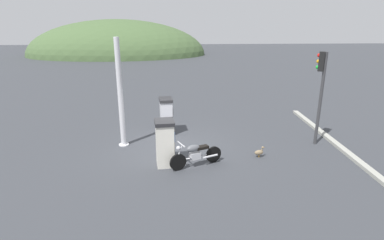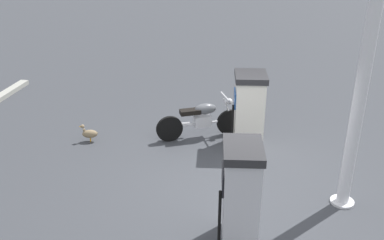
{
  "view_description": "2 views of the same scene",
  "coord_description": "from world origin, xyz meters",
  "px_view_note": "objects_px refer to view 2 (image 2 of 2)",
  "views": [
    {
      "loc": [
        -0.01,
        -11.14,
        4.65
      ],
      "look_at": [
        0.74,
        0.14,
        1.05
      ],
      "focal_mm": 28.62,
      "sensor_mm": 36.0,
      "label": 1
    },
    {
      "loc": [
        -0.41,
        6.83,
        4.38
      ],
      "look_at": [
        0.67,
        -0.04,
        1.19
      ],
      "focal_mm": 40.98,
      "sensor_mm": 36.0,
      "label": 2
    }
  ],
  "objects_px": {
    "wandering_duck": "(89,133)",
    "canopy_support_pole": "(361,92)",
    "fuel_pump_far": "(241,194)",
    "motorcycle_near_pump": "(201,119)",
    "fuel_pump_near": "(249,110)"
  },
  "relations": [
    {
      "from": "motorcycle_near_pump",
      "to": "wandering_duck",
      "type": "distance_m",
      "value": 2.44
    },
    {
      "from": "fuel_pump_far",
      "to": "canopy_support_pole",
      "type": "xyz_separation_m",
      "value": [
        -1.69,
        -1.22,
        1.2
      ]
    },
    {
      "from": "fuel_pump_near",
      "to": "fuel_pump_far",
      "type": "relative_size",
      "value": 1.0
    },
    {
      "from": "fuel_pump_far",
      "to": "canopy_support_pole",
      "type": "height_order",
      "value": "canopy_support_pole"
    },
    {
      "from": "fuel_pump_near",
      "to": "wandering_duck",
      "type": "distance_m",
      "value": 3.44
    },
    {
      "from": "wandering_duck",
      "to": "canopy_support_pole",
      "type": "height_order",
      "value": "canopy_support_pole"
    },
    {
      "from": "fuel_pump_near",
      "to": "motorcycle_near_pump",
      "type": "relative_size",
      "value": 0.88
    },
    {
      "from": "fuel_pump_near",
      "to": "wandering_duck",
      "type": "height_order",
      "value": "fuel_pump_near"
    },
    {
      "from": "fuel_pump_near",
      "to": "fuel_pump_far",
      "type": "distance_m",
      "value": 3.09
    },
    {
      "from": "fuel_pump_near",
      "to": "canopy_support_pole",
      "type": "xyz_separation_m",
      "value": [
        -1.69,
        1.87,
        1.2
      ]
    },
    {
      "from": "fuel_pump_near",
      "to": "fuel_pump_far",
      "type": "height_order",
      "value": "fuel_pump_near"
    },
    {
      "from": "fuel_pump_near",
      "to": "motorcycle_near_pump",
      "type": "distance_m",
      "value": 1.1
    },
    {
      "from": "wandering_duck",
      "to": "canopy_support_pole",
      "type": "relative_size",
      "value": 0.1
    },
    {
      "from": "motorcycle_near_pump",
      "to": "canopy_support_pole",
      "type": "height_order",
      "value": "canopy_support_pole"
    },
    {
      "from": "fuel_pump_far",
      "to": "wandering_duck",
      "type": "bearing_deg",
      "value": -38.81
    }
  ]
}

